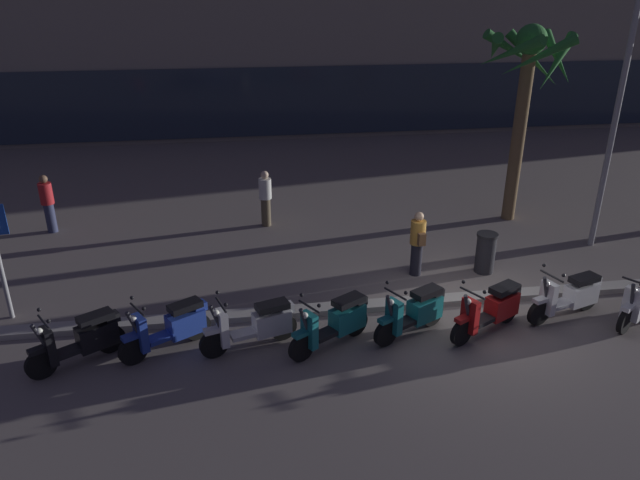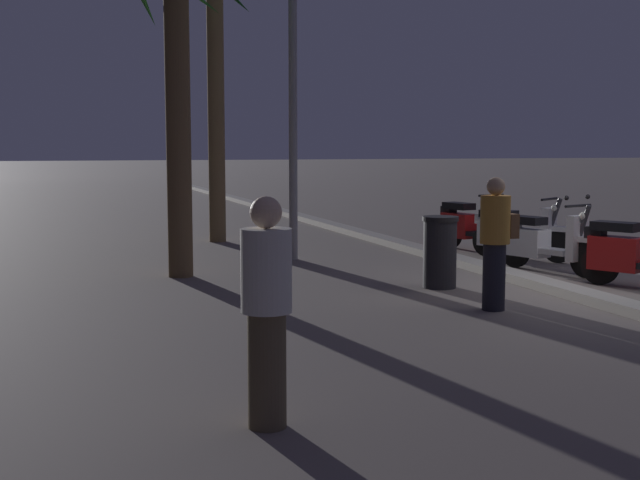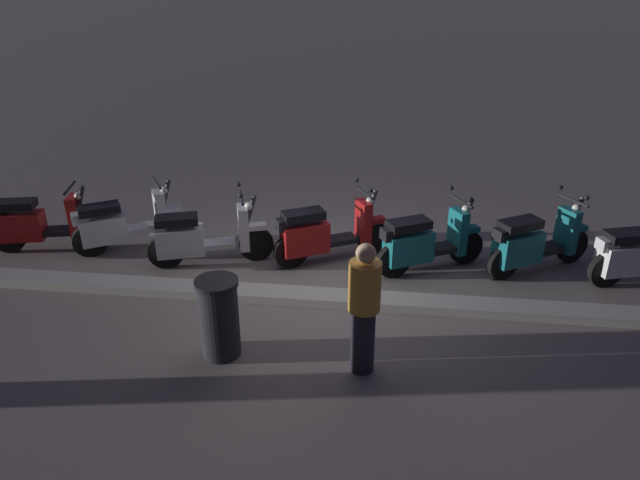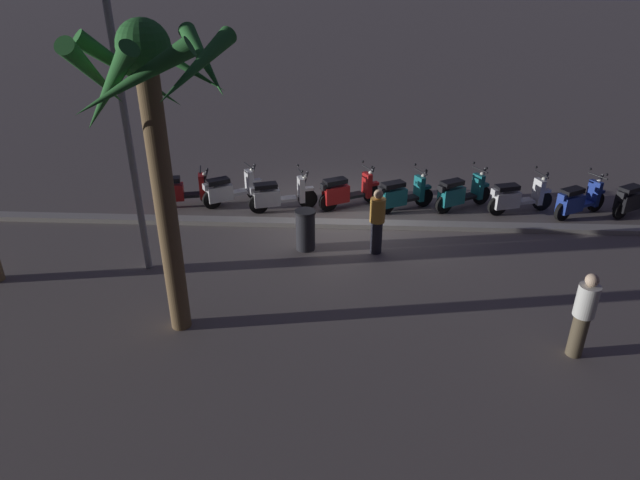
{
  "view_description": "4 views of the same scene",
  "coord_description": "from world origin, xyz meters",
  "px_view_note": "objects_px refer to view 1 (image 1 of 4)",
  "views": [
    {
      "loc": [
        -4.56,
        -9.84,
        6.15
      ],
      "look_at": [
        -2.78,
        2.13,
        0.87
      ],
      "focal_mm": 33.27,
      "sensor_mm": 36.0,
      "label": 1
    },
    {
      "loc": [
        -9.21,
        6.73,
        1.88
      ],
      "look_at": [
        -2.2,
        4.46,
        1.06
      ],
      "focal_mm": 48.1,
      "sensor_mm": 36.0,
      "label": 2
    },
    {
      "loc": [
        -0.78,
        7.0,
        3.96
      ],
      "look_at": [
        -0.07,
        1.18,
        1.22
      ],
      "focal_mm": 32.21,
      "sensor_mm": 36.0,
      "label": 3
    },
    {
      "loc": [
        0.08,
        12.91,
        5.85
      ],
      "look_at": [
        0.57,
        3.48,
        1.09
      ],
      "focal_mm": 30.71,
      "sensor_mm": 36.0,
      "label": 4
    }
  ],
  "objects_px": {
    "pedestrian_strolling_near_curb": "(265,197)",
    "pedestrian_by_palm_tree": "(48,203)",
    "street_lamp": "(623,80)",
    "litter_bin": "(486,252)",
    "scooter_blue_second_in_line": "(172,327)",
    "scooter_white_far_back": "(257,325)",
    "pedestrian_window_shopping": "(417,242)",
    "palm_tree_near_sign": "(526,75)",
    "scooter_teal_tail_end": "(336,322)",
    "scooter_teal_last_in_row": "(415,312)",
    "scooter_red_gap_after_mid": "(492,309)",
    "scooter_black_mid_centre": "(83,339)",
    "scooter_white_mid_front": "(571,296)"
  },
  "relations": [
    {
      "from": "scooter_white_far_back",
      "to": "street_lamp",
      "type": "relative_size",
      "value": 0.27
    },
    {
      "from": "scooter_blue_second_in_line",
      "to": "pedestrian_by_palm_tree",
      "type": "height_order",
      "value": "pedestrian_by_palm_tree"
    },
    {
      "from": "scooter_white_far_back",
      "to": "pedestrian_strolling_near_curb",
      "type": "xyz_separation_m",
      "value": [
        0.55,
        5.89,
        0.36
      ]
    },
    {
      "from": "palm_tree_near_sign",
      "to": "pedestrian_by_palm_tree",
      "type": "xyz_separation_m",
      "value": [
        -12.5,
        0.87,
        -3.12
      ]
    },
    {
      "from": "scooter_teal_tail_end",
      "to": "scooter_blue_second_in_line",
      "type": "bearing_deg",
      "value": 173.93
    },
    {
      "from": "scooter_teal_tail_end",
      "to": "palm_tree_near_sign",
      "type": "height_order",
      "value": "palm_tree_near_sign"
    },
    {
      "from": "pedestrian_by_palm_tree",
      "to": "pedestrian_window_shopping",
      "type": "bearing_deg",
      "value": -23.66
    },
    {
      "from": "scooter_teal_tail_end",
      "to": "palm_tree_near_sign",
      "type": "xyz_separation_m",
      "value": [
        5.91,
        5.57,
        3.48
      ]
    },
    {
      "from": "scooter_blue_second_in_line",
      "to": "palm_tree_near_sign",
      "type": "bearing_deg",
      "value": 30.69
    },
    {
      "from": "scooter_teal_last_in_row",
      "to": "pedestrian_by_palm_tree",
      "type": "bearing_deg",
      "value": 142.38
    },
    {
      "from": "scooter_teal_last_in_row",
      "to": "scooter_red_gap_after_mid",
      "type": "height_order",
      "value": "same"
    },
    {
      "from": "scooter_blue_second_in_line",
      "to": "street_lamp",
      "type": "bearing_deg",
      "value": 17.46
    },
    {
      "from": "scooter_black_mid_centre",
      "to": "palm_tree_near_sign",
      "type": "distance_m",
      "value": 12.21
    },
    {
      "from": "scooter_blue_second_in_line",
      "to": "scooter_teal_tail_end",
      "type": "xyz_separation_m",
      "value": [
        2.95,
        -0.31,
        0.01
      ]
    },
    {
      "from": "scooter_black_mid_centre",
      "to": "litter_bin",
      "type": "xyz_separation_m",
      "value": [
        8.35,
        2.34,
        0.03
      ]
    },
    {
      "from": "pedestrian_strolling_near_curb",
      "to": "scooter_teal_last_in_row",
      "type": "bearing_deg",
      "value": -67.52
    },
    {
      "from": "scooter_white_mid_front",
      "to": "palm_tree_near_sign",
      "type": "relative_size",
      "value": 0.34
    },
    {
      "from": "scooter_red_gap_after_mid",
      "to": "scooter_teal_tail_end",
      "type": "bearing_deg",
      "value": -179.38
    },
    {
      "from": "scooter_white_mid_front",
      "to": "palm_tree_near_sign",
      "type": "height_order",
      "value": "palm_tree_near_sign"
    },
    {
      "from": "scooter_black_mid_centre",
      "to": "pedestrian_window_shopping",
      "type": "distance_m",
      "value": 7.18
    },
    {
      "from": "scooter_teal_last_in_row",
      "to": "scooter_blue_second_in_line",
      "type": "bearing_deg",
      "value": 178.1
    },
    {
      "from": "scooter_teal_tail_end",
      "to": "pedestrian_by_palm_tree",
      "type": "relative_size",
      "value": 1.02
    },
    {
      "from": "scooter_teal_last_in_row",
      "to": "pedestrian_strolling_near_curb",
      "type": "distance_m",
      "value": 6.38
    },
    {
      "from": "pedestrian_window_shopping",
      "to": "scooter_teal_last_in_row",
      "type": "bearing_deg",
      "value": -107.46
    },
    {
      "from": "scooter_white_far_back",
      "to": "pedestrian_window_shopping",
      "type": "bearing_deg",
      "value": 32.6
    },
    {
      "from": "scooter_teal_tail_end",
      "to": "litter_bin",
      "type": "xyz_separation_m",
      "value": [
        3.9,
        2.46,
        0.02
      ]
    },
    {
      "from": "scooter_black_mid_centre",
      "to": "scooter_blue_second_in_line",
      "type": "xyz_separation_m",
      "value": [
        1.5,
        0.2,
        -0.0
      ]
    },
    {
      "from": "scooter_teal_tail_end",
      "to": "pedestrian_window_shopping",
      "type": "xyz_separation_m",
      "value": [
        2.29,
        2.54,
        0.34
      ]
    },
    {
      "from": "scooter_white_mid_front",
      "to": "scooter_blue_second_in_line",
      "type": "bearing_deg",
      "value": -179.8
    },
    {
      "from": "scooter_white_far_back",
      "to": "palm_tree_near_sign",
      "type": "xyz_separation_m",
      "value": [
        7.34,
        5.41,
        3.5
      ]
    },
    {
      "from": "pedestrian_strolling_near_curb",
      "to": "street_lamp",
      "type": "distance_m",
      "value": 9.11
    },
    {
      "from": "scooter_teal_last_in_row",
      "to": "pedestrian_window_shopping",
      "type": "relative_size",
      "value": 1.03
    },
    {
      "from": "scooter_black_mid_centre",
      "to": "scooter_white_mid_front",
      "type": "bearing_deg",
      "value": 1.38
    },
    {
      "from": "palm_tree_near_sign",
      "to": "pedestrian_window_shopping",
      "type": "distance_m",
      "value": 5.67
    },
    {
      "from": "pedestrian_by_palm_tree",
      "to": "scooter_teal_tail_end",
      "type": "bearing_deg",
      "value": -44.31
    },
    {
      "from": "pedestrian_strolling_near_curb",
      "to": "scooter_blue_second_in_line",
      "type": "bearing_deg",
      "value": -109.74
    },
    {
      "from": "litter_bin",
      "to": "scooter_blue_second_in_line",
      "type": "bearing_deg",
      "value": -162.62
    },
    {
      "from": "pedestrian_strolling_near_curb",
      "to": "pedestrian_by_palm_tree",
      "type": "height_order",
      "value": "pedestrian_by_palm_tree"
    },
    {
      "from": "scooter_red_gap_after_mid",
      "to": "pedestrian_window_shopping",
      "type": "xyz_separation_m",
      "value": [
        -0.72,
        2.51,
        0.34
      ]
    },
    {
      "from": "scooter_white_far_back",
      "to": "scooter_teal_tail_end",
      "type": "relative_size",
      "value": 1.12
    },
    {
      "from": "scooter_white_far_back",
      "to": "pedestrian_window_shopping",
      "type": "xyz_separation_m",
      "value": [
        3.73,
        2.38,
        0.35
      ]
    },
    {
      "from": "scooter_teal_tail_end",
      "to": "litter_bin",
      "type": "relative_size",
      "value": 1.69
    },
    {
      "from": "pedestrian_strolling_near_curb",
      "to": "pedestrian_by_palm_tree",
      "type": "relative_size",
      "value": 0.98
    },
    {
      "from": "pedestrian_strolling_near_curb",
      "to": "litter_bin",
      "type": "distance_m",
      "value": 5.99
    },
    {
      "from": "street_lamp",
      "to": "litter_bin",
      "type": "bearing_deg",
      "value": -162.36
    },
    {
      "from": "scooter_teal_last_in_row",
      "to": "scooter_red_gap_after_mid",
      "type": "distance_m",
      "value": 1.47
    },
    {
      "from": "palm_tree_near_sign",
      "to": "pedestrian_strolling_near_curb",
      "type": "distance_m",
      "value": 7.5
    },
    {
      "from": "pedestrian_by_palm_tree",
      "to": "scooter_black_mid_centre",
      "type": "bearing_deg",
      "value": -71.28
    },
    {
      "from": "scooter_teal_tail_end",
      "to": "scooter_teal_last_in_row",
      "type": "bearing_deg",
      "value": 6.08
    },
    {
      "from": "street_lamp",
      "to": "scooter_white_far_back",
      "type": "bearing_deg",
      "value": -158.83
    }
  ]
}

